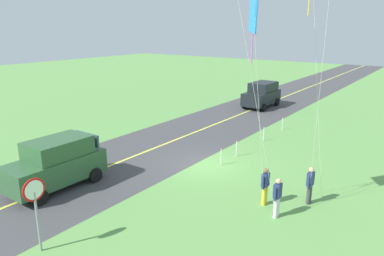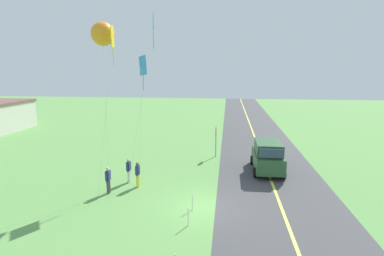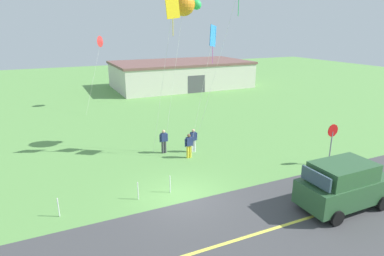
% 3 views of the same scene
% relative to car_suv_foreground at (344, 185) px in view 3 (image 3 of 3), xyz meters
% --- Properties ---
extents(ground_plane, '(120.00, 120.00, 0.10)m').
position_rel_car_suv_foreground_xyz_m(ground_plane, '(-6.25, 3.94, -1.20)').
color(ground_plane, '#60994C').
extents(asphalt_road, '(120.00, 7.00, 0.00)m').
position_rel_car_suv_foreground_xyz_m(asphalt_road, '(-6.25, -0.06, -1.15)').
color(asphalt_road, '#424244').
rests_on(asphalt_road, ground).
extents(road_centre_stripe, '(120.00, 0.16, 0.00)m').
position_rel_car_suv_foreground_xyz_m(road_centre_stripe, '(-6.25, -0.06, -1.15)').
color(road_centre_stripe, '#E5E04C').
rests_on(road_centre_stripe, asphalt_road).
extents(car_suv_foreground, '(4.40, 2.12, 2.24)m').
position_rel_car_suv_foreground_xyz_m(car_suv_foreground, '(0.00, 0.00, 0.00)').
color(car_suv_foreground, '#2D5633').
rests_on(car_suv_foreground, ground).
extents(stop_sign, '(0.76, 0.08, 2.56)m').
position_rel_car_suv_foreground_xyz_m(stop_sign, '(3.30, 3.84, 0.65)').
color(stop_sign, gray).
rests_on(stop_sign, ground).
extents(person_adult_near, '(0.58, 0.22, 1.60)m').
position_rel_car_suv_foreground_xyz_m(person_adult_near, '(-3.94, 8.39, -0.29)').
color(person_adult_near, yellow).
rests_on(person_adult_near, ground).
extents(person_adult_companion, '(0.58, 0.22, 1.60)m').
position_rel_car_suv_foreground_xyz_m(person_adult_companion, '(-3.26, 9.20, -0.29)').
color(person_adult_companion, silver).
rests_on(person_adult_companion, ground).
extents(person_child_watcher, '(0.58, 0.22, 1.60)m').
position_rel_car_suv_foreground_xyz_m(person_child_watcher, '(-5.10, 9.84, -0.29)').
color(person_child_watcher, '#3F3F47').
rests_on(person_child_watcher, ground).
extents(kite_red_low, '(1.93, 0.71, 8.14)m').
position_rel_car_suv_foreground_xyz_m(kite_red_low, '(-2.43, 8.29, 6.21)').
color(kite_red_low, silver).
rests_on(kite_red_low, ground).
extents(kite_yellow_high, '(2.93, 1.40, 10.02)m').
position_rel_car_suv_foreground_xyz_m(kite_yellow_high, '(-3.31, 10.39, 8.17)').
color(kite_yellow_high, silver).
rests_on(kite_yellow_high, ground).
extents(kite_green_far, '(1.75, 0.95, 9.70)m').
position_rel_car_suv_foreground_xyz_m(kite_green_far, '(-4.52, 9.40, 7.73)').
color(kite_green_far, silver).
rests_on(kite_green_far, ground).
extents(kite_pink_drift, '(2.81, 3.17, 7.19)m').
position_rel_car_suv_foreground_xyz_m(kite_pink_drift, '(-6.14, 24.74, 5.46)').
color(kite_pink_drift, silver).
rests_on(kite_pink_drift, ground).
extents(warehouse_distant, '(18.36, 10.20, 3.50)m').
position_rel_car_suv_foreground_xyz_m(warehouse_distant, '(5.74, 32.54, 0.60)').
color(warehouse_distant, beige).
rests_on(warehouse_distant, ground).
extents(fence_post_1, '(0.05, 0.05, 0.90)m').
position_rel_car_suv_foreground_xyz_m(fence_post_1, '(-11.89, 4.64, -0.70)').
color(fence_post_1, silver).
rests_on(fence_post_1, ground).
extents(fence_post_2, '(0.05, 0.05, 0.90)m').
position_rel_car_suv_foreground_xyz_m(fence_post_2, '(-8.32, 4.64, -0.70)').
color(fence_post_2, silver).
rests_on(fence_post_2, ground).
extents(fence_post_3, '(0.05, 0.05, 0.90)m').
position_rel_car_suv_foreground_xyz_m(fence_post_3, '(-6.67, 4.64, -0.70)').
color(fence_post_3, silver).
rests_on(fence_post_3, ground).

